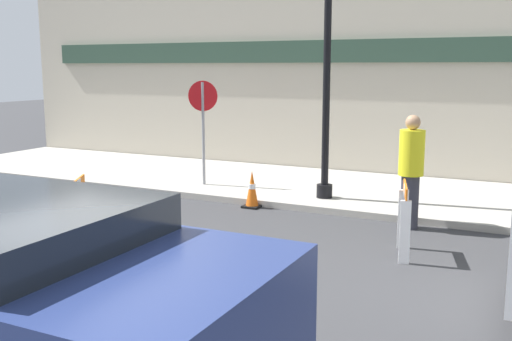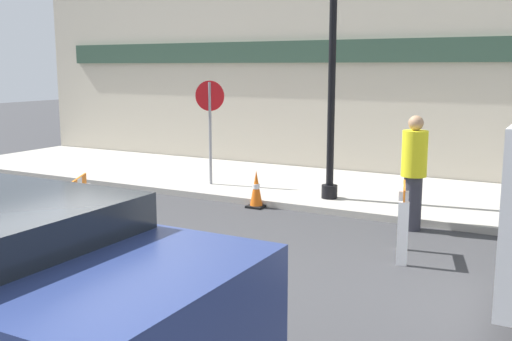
# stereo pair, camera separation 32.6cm
# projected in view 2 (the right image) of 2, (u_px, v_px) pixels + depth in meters

# --- Properties ---
(ground_plane) EXTENTS (60.00, 60.00, 0.00)m
(ground_plane) POSITION_uv_depth(u_px,v_px,m) (90.00, 291.00, 6.66)
(ground_plane) COLOR #38383A
(sidewalk_slab) EXTENTS (18.00, 3.67, 0.11)m
(sidewalk_slab) POSITION_uv_depth(u_px,v_px,m) (314.00, 187.00, 12.14)
(sidewalk_slab) COLOR #ADA89E
(sidewalk_slab) RESTS_ON ground_plane
(storefront_facade) EXTENTS (18.00, 0.22, 5.50)m
(storefront_facade) POSITION_uv_depth(u_px,v_px,m) (349.00, 53.00, 13.33)
(storefront_facade) COLOR #BCB29E
(storefront_facade) RESTS_ON ground_plane
(streetlamp_post) EXTENTS (0.44, 0.44, 4.99)m
(streetlamp_post) POSITION_uv_depth(u_px,v_px,m) (333.00, 15.00, 10.28)
(streetlamp_post) COLOR black
(streetlamp_post) RESTS_ON sidewalk_slab
(stop_sign) EXTENTS (0.59, 0.16, 2.08)m
(stop_sign) POSITION_uv_depth(u_px,v_px,m) (210.00, 115.00, 11.90)
(stop_sign) COLOR gray
(stop_sign) RESTS_ON sidewalk_slab
(barricade_0) EXTENTS (0.31, 0.75, 0.97)m
(barricade_0) POSITION_uv_depth(u_px,v_px,m) (403.00, 219.00, 7.76)
(barricade_0) COLOR white
(barricade_0) RESTS_ON ground_plane
(barricade_1) EXTENTS (0.48, 0.70, 0.97)m
(barricade_1) POSITION_uv_depth(u_px,v_px,m) (80.00, 210.00, 8.25)
(barricade_1) COLOR white
(barricade_1) RESTS_ON ground_plane
(traffic_cone_0) EXTENTS (0.30, 0.30, 0.63)m
(traffic_cone_0) POSITION_uv_depth(u_px,v_px,m) (34.00, 255.00, 6.97)
(traffic_cone_0) COLOR black
(traffic_cone_0) RESTS_ON ground_plane
(traffic_cone_1) EXTENTS (0.30, 0.30, 0.66)m
(traffic_cone_1) POSITION_uv_depth(u_px,v_px,m) (256.00, 190.00, 10.55)
(traffic_cone_1) COLOR black
(traffic_cone_1) RESTS_ON ground_plane
(traffic_cone_2) EXTENTS (0.30, 0.30, 0.69)m
(traffic_cone_2) POSITION_uv_depth(u_px,v_px,m) (136.00, 283.00, 5.98)
(traffic_cone_2) COLOR black
(traffic_cone_2) RESTS_ON ground_plane
(traffic_cone_3) EXTENTS (0.30, 0.30, 0.57)m
(traffic_cone_3) POSITION_uv_depth(u_px,v_px,m) (63.00, 245.00, 7.46)
(traffic_cone_3) COLOR black
(traffic_cone_3) RESTS_ON ground_plane
(person_worker) EXTENTS (0.54, 0.54, 1.75)m
(person_worker) POSITION_uv_depth(u_px,v_px,m) (414.00, 169.00, 9.01)
(person_worker) COLOR #33333D
(person_worker) RESTS_ON ground_plane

